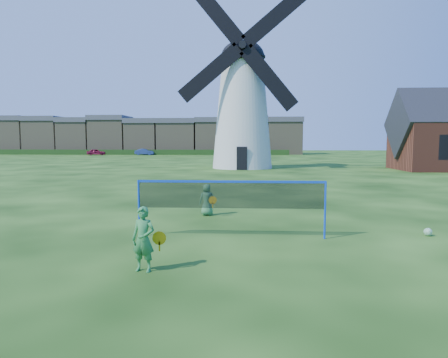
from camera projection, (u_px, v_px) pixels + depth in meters
name	position (u px, v px, depth m)	size (l,w,h in m)	color
ground	(216.00, 234.00, 11.16)	(220.00, 220.00, 0.00)	black
windmill	(242.00, 105.00, 38.30)	(11.84, 5.80, 17.11)	white
badminton_net	(231.00, 196.00, 10.60)	(5.05, 0.05, 1.55)	blue
player_girl	(144.00, 239.00, 7.87)	(0.68, 0.40, 1.30)	#358543
player_boy	(207.00, 200.00, 13.89)	(0.65, 0.43, 1.12)	#438B4F
play_ball	(428.00, 232.00, 10.89)	(0.22, 0.22, 0.22)	green
terraced_houses	(146.00, 136.00, 83.51)	(64.19, 8.40, 7.92)	#8A7C5C
hedge	(130.00, 152.00, 77.96)	(62.00, 0.80, 1.00)	#193814
car_left	(96.00, 152.00, 75.30)	(1.39, 3.46, 1.18)	maroon
car_right	(144.00, 152.00, 76.42)	(1.26, 3.62, 1.19)	navy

